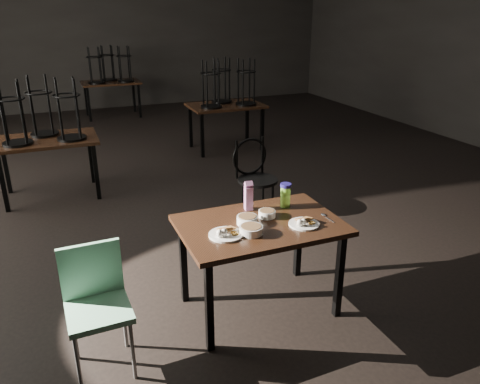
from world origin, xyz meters
name	(u,v)px	position (x,y,z in m)	size (l,w,h in m)	color
main_table	(260,232)	(-0.38, -2.56, 0.67)	(1.20, 0.80, 0.75)	black
plate_left	(226,233)	(-0.70, -2.66, 0.77)	(0.24, 0.24, 0.08)	white
plate_right	(304,223)	(-0.10, -2.72, 0.77)	(0.23, 0.23, 0.07)	white
bowl_near	(247,220)	(-0.48, -2.54, 0.78)	(0.15, 0.15, 0.06)	white
bowl_far	(267,213)	(-0.29, -2.49, 0.78)	(0.13, 0.13, 0.05)	white
bowl_big	(251,230)	(-0.52, -2.70, 0.78)	(0.17, 0.17, 0.06)	white
juice_carton	(249,196)	(-0.37, -2.30, 0.86)	(0.07, 0.07, 0.24)	#911A76
water_bottle	(285,195)	(-0.07, -2.36, 0.85)	(0.09, 0.09, 0.20)	#8ADB40
spoon	(324,215)	(0.13, -2.64, 0.75)	(0.04, 0.18, 0.01)	silver
bentwood_chair	(255,173)	(0.26, -1.01, 0.55)	(0.45, 0.44, 0.92)	black
school_chair	(96,298)	(-1.62, -2.73, 0.51)	(0.41, 0.41, 0.85)	#7BBF9A
bg_table_left	(45,137)	(-1.82, 0.58, 0.78)	(1.20, 0.80, 1.48)	black
bg_table_right	(226,103)	(0.96, 1.73, 0.78)	(1.20, 0.80, 1.48)	black
bg_table_far	(111,80)	(-0.45, 4.99, 0.78)	(1.20, 0.80, 1.48)	black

